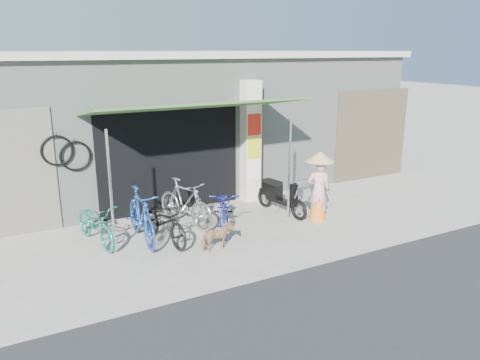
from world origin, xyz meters
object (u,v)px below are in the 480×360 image
bike_black (165,221)px  nun (319,186)px  bike_teal (95,224)px  bike_blue (141,216)px  street_dog (217,237)px  bike_navy (224,209)px  moped (280,196)px  bike_silver (185,203)px

bike_black → nun: (3.44, -0.42, 0.35)m
bike_teal → bike_blue: bike_blue is taller
bike_teal → street_dog: 2.43m
bike_blue → bike_navy: bike_blue is taller
street_dog → bike_blue: bearing=41.1°
street_dog → bike_navy: bearing=-37.7°
moped → bike_black: bearing=176.9°
bike_black → bike_silver: bike_silver is taller
bike_teal → bike_silver: bike_silver is taller
moped → nun: nun is taller
street_dog → moped: (2.21, 1.25, 0.15)m
bike_navy → nun: bearing=13.3°
bike_blue → bike_navy: bearing=-5.4°
street_dog → moped: bearing=-65.2°
moped → bike_teal: bearing=167.6°
bike_teal → nun: 4.79m
bike_black → nun: nun is taller
bike_blue → bike_navy: (1.73, -0.20, -0.09)m
bike_navy → moped: 1.65m
street_dog → bike_silver: bearing=-3.1°
street_dog → moped: size_ratio=0.39×
bike_teal → nun: nun is taller
bike_black → street_dog: size_ratio=2.62×
bike_silver → moped: (2.25, -0.30, -0.10)m
bike_blue → moped: bike_blue is taller
bike_black → street_dog: bearing=-59.2°
bike_teal → bike_black: (1.24, -0.52, 0.01)m
bike_blue → bike_silver: 1.18m
bike_silver → bike_navy: bearing=-63.6°
bike_teal → moped: bearing=-14.1°
bike_black → bike_navy: bearing=-7.8°
bike_black → bike_teal: bearing=148.1°
bike_black → street_dog: bike_black is taller
bike_silver → bike_black: bearing=-154.9°
street_dog → nun: nun is taller
nun → bike_silver: bearing=5.2°
bike_teal → bike_silver: (1.93, 0.14, 0.09)m
street_dog → nun: (2.71, 0.47, 0.52)m
bike_teal → bike_silver: size_ratio=0.94×
bike_silver → moped: bearing=-26.1°
bike_silver → street_dog: 1.56m
bike_blue → moped: 3.35m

